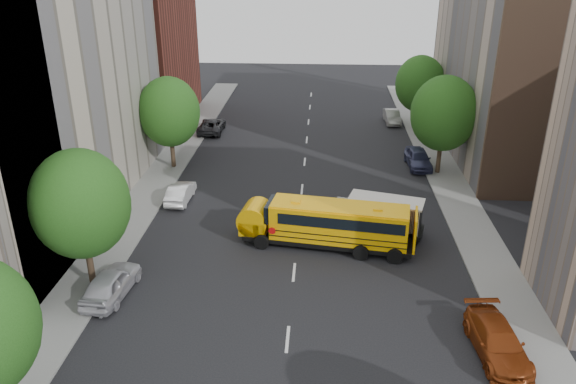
# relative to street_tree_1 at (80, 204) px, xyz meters

# --- Properties ---
(ground) EXTENTS (120.00, 120.00, 0.00)m
(ground) POSITION_rel_street_tree_1_xyz_m (11.00, 4.00, -4.95)
(ground) COLOR black
(ground) RESTS_ON ground
(sidewalk_left) EXTENTS (3.00, 80.00, 0.12)m
(sidewalk_left) POSITION_rel_street_tree_1_xyz_m (-0.50, 9.00, -4.89)
(sidewalk_left) COLOR slate
(sidewalk_left) RESTS_ON ground
(sidewalk_right) EXTENTS (3.00, 80.00, 0.12)m
(sidewalk_right) POSITION_rel_street_tree_1_xyz_m (22.50, 9.00, -4.89)
(sidewalk_right) COLOR slate
(sidewalk_right) RESTS_ON ground
(lane_markings) EXTENTS (0.15, 64.00, 0.01)m
(lane_markings) POSITION_rel_street_tree_1_xyz_m (11.00, 14.00, -4.95)
(lane_markings) COLOR silver
(lane_markings) RESTS_ON ground
(building_left_cream) EXTENTS (10.00, 26.00, 20.00)m
(building_left_cream) POSITION_rel_street_tree_1_xyz_m (-7.00, 10.00, 5.05)
(building_left_cream) COLOR #BEB198
(building_left_cream) RESTS_ON ground
(building_left_redbrick) EXTENTS (10.00, 15.00, 13.00)m
(building_left_redbrick) POSITION_rel_street_tree_1_xyz_m (-7.00, 32.00, 1.55)
(building_left_redbrick) COLOR maroon
(building_left_redbrick) RESTS_ON ground
(building_right_far) EXTENTS (10.00, 22.00, 18.00)m
(building_right_far) POSITION_rel_street_tree_1_xyz_m (29.00, 24.00, 4.05)
(building_right_far) COLOR #B7A18E
(building_right_far) RESTS_ON ground
(building_right_sidewall) EXTENTS (10.10, 0.30, 18.00)m
(building_right_sidewall) POSITION_rel_street_tree_1_xyz_m (29.00, 13.00, 4.05)
(building_right_sidewall) COLOR brown
(building_right_sidewall) RESTS_ON ground
(street_tree_1) EXTENTS (5.12, 5.12, 7.90)m
(street_tree_1) POSITION_rel_street_tree_1_xyz_m (0.00, 0.00, 0.00)
(street_tree_1) COLOR #38281C
(street_tree_1) RESTS_ON ground
(street_tree_2) EXTENTS (4.99, 4.99, 7.71)m
(street_tree_2) POSITION_rel_street_tree_1_xyz_m (0.00, 18.00, -0.12)
(street_tree_2) COLOR #38281C
(street_tree_2) RESTS_ON ground
(street_tree_4) EXTENTS (5.25, 5.25, 8.10)m
(street_tree_4) POSITION_rel_street_tree_1_xyz_m (22.00, 18.00, 0.12)
(street_tree_4) COLOR #38281C
(street_tree_4) RESTS_ON ground
(street_tree_5) EXTENTS (4.86, 4.86, 7.51)m
(street_tree_5) POSITION_rel_street_tree_1_xyz_m (22.00, 30.00, -0.25)
(street_tree_5) COLOR #38281C
(street_tree_5) RESTS_ON ground
(school_bus) EXTENTS (10.60, 3.89, 2.92)m
(school_bus) POSITION_rel_street_tree_1_xyz_m (12.81, 5.26, -3.32)
(school_bus) COLOR black
(school_bus) RESTS_ON ground
(safari_truck) EXTENTS (6.16, 3.55, 2.50)m
(safari_truck) POSITION_rel_street_tree_1_xyz_m (16.16, 7.11, -3.63)
(safari_truck) COLOR black
(safari_truck) RESTS_ON ground
(parked_car_0) EXTENTS (2.30, 4.75, 1.56)m
(parked_car_0) POSITION_rel_street_tree_1_xyz_m (1.40, -0.91, -4.17)
(parked_car_0) COLOR #B4B2BA
(parked_car_0) RESTS_ON ground
(parked_car_1) EXTENTS (1.51, 4.08, 1.33)m
(parked_car_1) POSITION_rel_street_tree_1_xyz_m (2.20, 11.35, -4.28)
(parked_car_1) COLOR white
(parked_car_1) RESTS_ON ground
(parked_car_2) EXTENTS (2.39, 5.04, 1.39)m
(parked_car_2) POSITION_rel_street_tree_1_xyz_m (1.40, 27.88, -4.26)
(parked_car_2) COLOR black
(parked_car_2) RESTS_ON ground
(parked_car_3) EXTENTS (2.42, 5.11, 1.44)m
(parked_car_3) POSITION_rel_street_tree_1_xyz_m (20.60, -4.46, -4.23)
(parked_car_3) COLOR maroon
(parked_car_3) RESTS_ON ground
(parked_car_4) EXTENTS (2.05, 4.63, 1.55)m
(parked_car_4) POSITION_rel_street_tree_1_xyz_m (20.60, 19.39, -4.18)
(parked_car_4) COLOR #35395E
(parked_car_4) RESTS_ON ground
(parked_car_5) EXTENTS (1.62, 4.18, 1.36)m
(parked_car_5) POSITION_rel_street_tree_1_xyz_m (19.80, 32.26, -4.27)
(parked_car_5) COLOR gray
(parked_car_5) RESTS_ON ground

